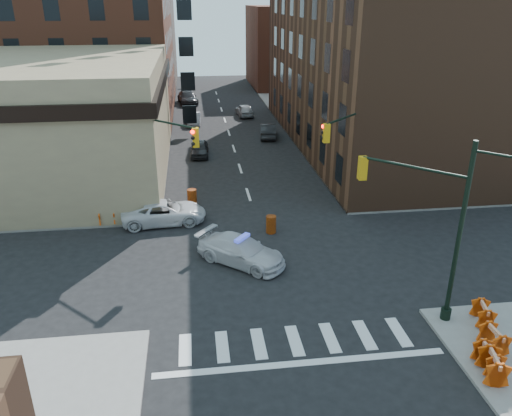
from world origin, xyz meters
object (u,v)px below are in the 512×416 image
object	(u,v)px
pickup	(164,212)
parked_car_enear	(268,130)
barrel_road	(271,224)
barrel_bank	(192,197)
parked_car_wfar	(194,119)
pedestrian_a	(89,209)
parked_car_wnear	(199,149)
barricade_nw_a	(150,202)
pedestrian_b	(117,207)
police_car	(241,251)
barricade_se_a	(483,314)

from	to	relation	value
pickup	parked_car_enear	xyz separation A→B (m)	(9.61, 19.86, -0.01)
barrel_road	barrel_bank	xyz separation A→B (m)	(-4.66, 4.97, 0.03)
parked_car_wfar	pedestrian_a	distance (m)	26.74
barrel_bank	pedestrian_a	bearing A→B (deg)	-161.17
parked_car_wnear	pickup	bearing A→B (deg)	-97.28
barrel_bank	barricade_nw_a	distance (m)	2.85
parked_car_enear	pedestrian_a	world-z (taller)	pedestrian_a
pickup	barricade_nw_a	bearing A→B (deg)	20.90
parked_car_enear	pedestrian_a	size ratio (longest dim) A/B	2.56
pedestrian_b	pickup	bearing A→B (deg)	4.57
pickup	parked_car_wfar	distance (m)	26.48
police_car	barrel_bank	xyz separation A→B (m)	(-2.50, 8.46, -0.16)
pedestrian_a	barricade_se_a	bearing A→B (deg)	-13.17
pedestrian_a	pedestrian_b	xyz separation A→B (m)	(1.74, -0.34, 0.14)
parked_car_wfar	barricade_nw_a	size ratio (longest dim) A/B	3.25
parked_car_wnear	pedestrian_a	size ratio (longest dim) A/B	2.30
parked_car_wnear	parked_car_enear	distance (m)	8.97
pedestrian_a	pedestrian_b	distance (m)	1.77
parked_car_wfar	barricade_nw_a	bearing A→B (deg)	-93.91
parked_car_wfar	barrel_bank	bearing A→B (deg)	-87.33
pedestrian_b	barricade_se_a	world-z (taller)	pedestrian_b
parked_car_wnear	parked_car_enear	size ratio (longest dim) A/B	0.90
parked_car_wfar	pedestrian_b	distance (m)	26.69
barrel_bank	police_car	bearing A→B (deg)	-73.51
pickup	barricade_se_a	bearing A→B (deg)	-136.35
barrel_road	barrel_bank	bearing A→B (deg)	133.16
parked_car_wnear	barrel_road	distance (m)	17.02
pickup	barrel_bank	size ratio (longest dim) A/B	4.62
pedestrian_a	barricade_se_a	size ratio (longest dim) A/B	1.40
parked_car_wfar	barrel_bank	size ratio (longest dim) A/B	3.52
pickup	parked_car_wfar	size ratio (longest dim) A/B	1.31
pedestrian_b	barricade_nw_a	bearing A→B (deg)	56.22
pickup	parked_car_enear	distance (m)	22.06
pedestrian_a	pedestrian_b	world-z (taller)	pedestrian_b
pedestrian_b	pedestrian_a	bearing A→B (deg)	177.39
barrel_bank	barricade_se_a	size ratio (longest dim) A/B	0.93
police_car	pedestrian_a	world-z (taller)	pedestrian_a
pickup	parked_car_wnear	bearing A→B (deg)	-14.47
parked_car_enear	barricade_se_a	size ratio (longest dim) A/B	3.58
barrel_road	pickup	bearing A→B (deg)	160.65
parked_car_enear	barrel_road	bearing A→B (deg)	89.79
barrel_bank	barricade_se_a	distance (m)	19.61
parked_car_enear	pedestrian_a	xyz separation A→B (m)	(-14.21, -19.31, 0.28)
pickup	pedestrian_a	bearing A→B (deg)	78.92
barrel_road	barricade_se_a	world-z (taller)	barrel_road
police_car	parked_car_wfar	xyz separation A→B (m)	(-2.00, 32.13, -0.07)
barricade_se_a	pickup	bearing A→B (deg)	61.76
police_car	pedestrian_b	size ratio (longest dim) A/B	2.51
pickup	barrel_road	world-z (taller)	pickup
pedestrian_a	barrel_road	distance (m)	11.39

